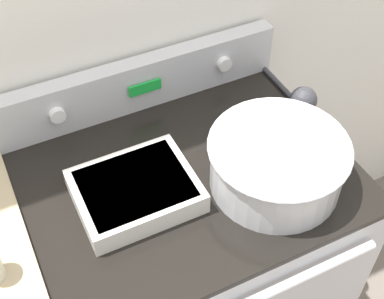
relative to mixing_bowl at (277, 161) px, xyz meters
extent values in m
cube|color=#BCBCC1|center=(-0.17, 0.12, -0.56)|extent=(0.79, 0.62, 0.94)
cube|color=black|center=(-0.17, 0.12, -0.08)|extent=(0.79, 0.62, 0.02)
cube|color=#BCBCC1|center=(-0.17, 0.40, 0.00)|extent=(0.79, 0.05, 0.14)
cylinder|color=white|center=(-0.41, 0.37, 0.01)|extent=(0.04, 0.02, 0.04)
cylinder|color=white|center=(0.06, 0.37, 0.01)|extent=(0.04, 0.02, 0.04)
cube|color=green|center=(-0.17, 0.37, 0.01)|extent=(0.09, 0.01, 0.03)
cylinder|color=silver|center=(0.00, 0.00, -0.01)|extent=(0.31, 0.31, 0.13)
torus|color=silver|center=(0.00, 0.00, 0.05)|extent=(0.33, 0.33, 0.01)
cylinder|color=beige|center=(0.00, 0.00, 0.04)|extent=(0.28, 0.28, 0.02)
cube|color=silver|center=(-0.32, 0.10, -0.05)|extent=(0.27, 0.22, 0.06)
cube|color=#B2894C|center=(-0.32, 0.10, -0.03)|extent=(0.24, 0.19, 0.03)
cylinder|color=#333338|center=(0.21, 0.33, -0.07)|extent=(0.01, 0.29, 0.01)
sphere|color=#333338|center=(0.21, 0.18, -0.04)|extent=(0.07, 0.07, 0.07)
camera|label=1|loc=(-0.54, -0.66, 0.91)|focal=50.00mm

